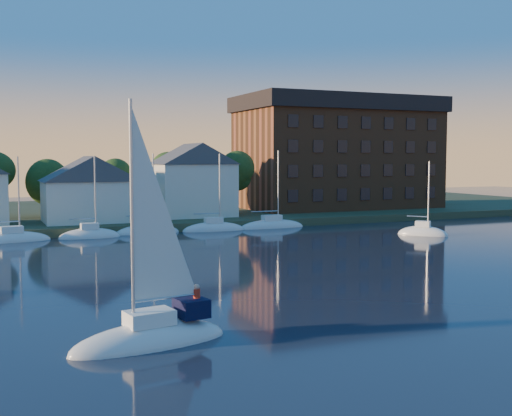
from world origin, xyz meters
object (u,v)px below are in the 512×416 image
drifting_sailboat_right (423,234)px  clubhouse_east (193,179)px  hero_sailboat (152,333)px  condo_block (338,152)px  clubhouse_centre (90,188)px

drifting_sailboat_right → clubhouse_east: bearing=179.8°
hero_sailboat → drifting_sailboat_right: size_ratio=1.32×
condo_block → hero_sailboat: 75.02m
condo_block → hero_sailboat: bearing=-127.5°
clubhouse_east → hero_sailboat: 56.77m
clubhouse_east → condo_block: 26.94m
clubhouse_centre → clubhouse_east: 14.17m
condo_block → drifting_sailboat_right: (-6.10, -29.24, -9.69)m
clubhouse_east → condo_block: bearing=12.9°
clubhouse_east → drifting_sailboat_right: bearing=-49.5°
hero_sailboat → drifting_sailboat_right: (39.24, 29.80, -0.45)m
clubhouse_centre → condo_block: 41.05m
hero_sailboat → drifting_sailboat_right: bearing=-152.1°
clubhouse_centre → clubhouse_east: clubhouse_east is taller
clubhouse_centre → drifting_sailboat_right: size_ratio=1.21×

